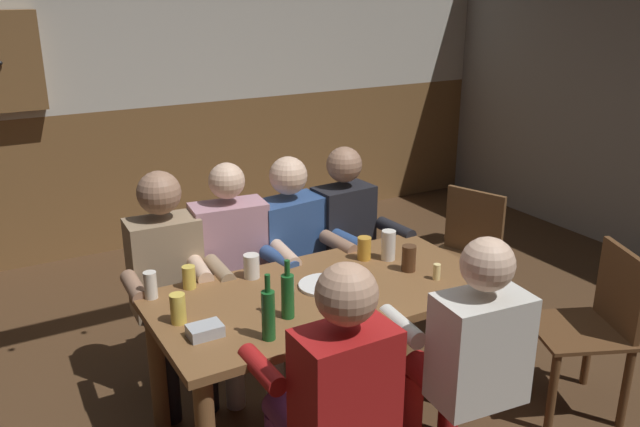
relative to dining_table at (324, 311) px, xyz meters
name	(u,v)px	position (x,y,z in m)	size (l,w,h in m)	color
back_wall_upper	(136,16)	(0.00, 2.91, 1.24)	(6.65, 0.12, 1.42)	beige
back_wall_wainscot	(150,175)	(0.00, 2.91, -0.05)	(6.65, 0.12, 1.17)	brown
dining_table	(324,311)	(0.00, 0.00, 0.00)	(1.63, 0.83, 0.75)	brown
person_0	(169,276)	(-0.55, 0.65, 0.05)	(0.52, 0.52, 1.23)	#997F60
person_1	(235,266)	(-0.19, 0.63, 0.04)	(0.57, 0.56, 1.22)	#B78493
person_2	(296,251)	(0.19, 0.65, 0.04)	(0.57, 0.55, 1.21)	#2D4C84
person_3	(351,240)	(0.55, 0.63, 0.04)	(0.51, 0.52, 1.22)	black
person_4	(334,390)	(-0.33, -0.63, 0.04)	(0.51, 0.54, 1.22)	#AD1919
person_5	(469,349)	(0.33, -0.65, 0.03)	(0.55, 0.56, 1.19)	silver
chair_empty_near_right	(463,256)	(1.30, 0.47, -0.16)	(0.56, 0.56, 0.88)	brown
chair_empty_far_end	(593,325)	(1.26, -0.55, -0.16)	(0.58, 0.58, 0.88)	brown
table_candle	(437,272)	(0.54, -0.17, 0.15)	(0.04, 0.04, 0.08)	#F9E08C
condiment_caddy	(205,331)	(-0.64, -0.13, 0.14)	(0.14, 0.10, 0.05)	#B2B7BC
plate_0	(325,285)	(0.02, 0.03, 0.12)	(0.25, 0.25, 0.01)	white
bottle_0	(288,295)	(-0.27, -0.15, 0.22)	(0.06, 0.06, 0.27)	#195923
bottle_1	(268,314)	(-0.42, -0.28, 0.23)	(0.06, 0.06, 0.29)	#195923
pint_glass_0	(252,266)	(-0.24, 0.30, 0.17)	(0.08, 0.08, 0.12)	white
pint_glass_1	(189,277)	(-0.54, 0.34, 0.17)	(0.06, 0.06, 0.11)	#E5C64C
pint_glass_2	(151,285)	(-0.73, 0.32, 0.18)	(0.06, 0.06, 0.13)	white
pint_glass_3	(388,245)	(0.48, 0.15, 0.19)	(0.07, 0.07, 0.16)	white
pint_glass_4	(178,309)	(-0.70, 0.03, 0.18)	(0.07, 0.07, 0.13)	#E5C64C
pint_glass_5	(409,258)	(0.48, -0.02, 0.18)	(0.07, 0.07, 0.13)	#4C2D19
pint_glass_6	(364,248)	(0.37, 0.21, 0.17)	(0.07, 0.07, 0.12)	gold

